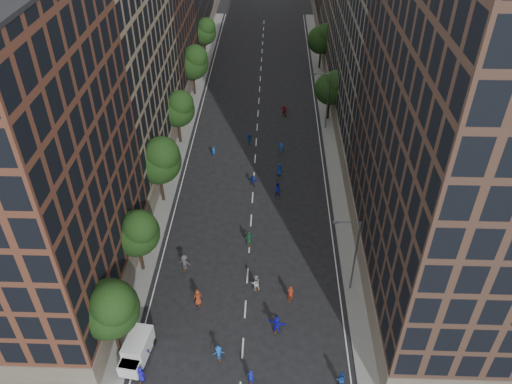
% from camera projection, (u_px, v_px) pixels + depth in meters
% --- Properties ---
extents(ground, '(240.00, 240.00, 0.00)m').
position_uv_depth(ground, '(256.00, 144.00, 73.82)').
color(ground, black).
rests_on(ground, ground).
extents(sidewalk_left, '(4.00, 105.00, 0.15)m').
position_uv_depth(sidewalk_left, '(183.00, 118.00, 80.08)').
color(sidewalk_left, slate).
rests_on(sidewalk_left, ground).
extents(sidewalk_right, '(4.00, 105.00, 0.15)m').
position_uv_depth(sidewalk_right, '(333.00, 120.00, 79.43)').
color(sidewalk_right, slate).
rests_on(sidewalk_right, ground).
extents(bldg_left_a, '(14.00, 22.00, 30.00)m').
position_uv_depth(bldg_left_a, '(20.00, 168.00, 42.18)').
color(bldg_left_a, brown).
rests_on(bldg_left_a, ground).
extents(bldg_left_b, '(14.00, 26.00, 34.00)m').
position_uv_depth(bldg_left_b, '(97.00, 42.00, 60.10)').
color(bldg_left_b, '#8F7A5E').
rests_on(bldg_left_b, ground).
extents(bldg_left_c, '(14.00, 20.00, 28.00)m').
position_uv_depth(bldg_left_c, '(142.00, 9.00, 80.24)').
color(bldg_left_c, brown).
rests_on(bldg_left_c, ground).
extents(bldg_right_a, '(14.00, 30.00, 36.00)m').
position_uv_depth(bldg_right_a, '(468.00, 121.00, 42.52)').
color(bldg_right_a, '#452F25').
rests_on(bldg_right_a, ground).
extents(bldg_right_b, '(14.00, 28.00, 33.00)m').
position_uv_depth(bldg_right_b, '(399.00, 25.00, 66.54)').
color(bldg_right_b, '#6E665A').
rests_on(bldg_right_b, ground).
extents(tree_left_0, '(5.20, 5.20, 8.83)m').
position_uv_depth(tree_left_0, '(110.00, 308.00, 41.72)').
color(tree_left_0, black).
rests_on(tree_left_0, ground).
extents(tree_left_1, '(4.80, 4.80, 8.21)m').
position_uv_depth(tree_left_1, '(137.00, 232.00, 49.94)').
color(tree_left_1, black).
rests_on(tree_left_1, ground).
extents(tree_left_2, '(5.60, 5.60, 9.45)m').
position_uv_depth(tree_left_2, '(159.00, 159.00, 59.00)').
color(tree_left_2, black).
rests_on(tree_left_2, ground).
extents(tree_left_3, '(5.00, 5.00, 8.58)m').
position_uv_depth(tree_left_3, '(178.00, 108.00, 70.50)').
color(tree_left_3, black).
rests_on(tree_left_3, ground).
extents(tree_left_4, '(5.40, 5.40, 9.08)m').
position_uv_depth(tree_left_4, '(193.00, 62.00, 83.07)').
color(tree_left_4, black).
rests_on(tree_left_4, ground).
extents(tree_left_5, '(4.80, 4.80, 8.33)m').
position_uv_depth(tree_left_5, '(205.00, 31.00, 96.09)').
color(tree_left_5, black).
rests_on(tree_left_5, ground).
extents(tree_right_a, '(5.00, 5.00, 8.39)m').
position_uv_depth(tree_right_a, '(332.00, 87.00, 76.37)').
color(tree_right_a, black).
rests_on(tree_right_a, ground).
extents(tree_right_b, '(5.20, 5.20, 8.83)m').
position_uv_depth(tree_right_b, '(323.00, 38.00, 92.11)').
color(tree_right_b, black).
rests_on(tree_right_b, ground).
extents(streetlamp_near, '(2.64, 0.22, 9.06)m').
position_uv_depth(streetlamp_near, '(353.00, 252.00, 48.11)').
color(streetlamp_near, '#595B60').
rests_on(streetlamp_near, ground).
extents(streetlamp_far, '(2.64, 0.22, 9.06)m').
position_uv_depth(streetlamp_far, '(327.00, 98.00, 74.41)').
color(streetlamp_far, '#595B60').
rests_on(streetlamp_far, ground).
extents(cargo_van, '(2.61, 4.55, 2.30)m').
position_uv_depth(cargo_van, '(137.00, 350.00, 43.94)').
color(cargo_van, white).
rests_on(cargo_van, ground).
extents(skater_0, '(0.94, 0.76, 1.66)m').
position_uv_depth(skater_0, '(141.00, 374.00, 42.47)').
color(skater_0, '#1914A3').
rests_on(skater_0, ground).
extents(skater_1, '(0.70, 0.53, 1.74)m').
position_uv_depth(skater_1, '(251.00, 377.00, 42.19)').
color(skater_1, '#131FA0').
rests_on(skater_1, ground).
extents(skater_2, '(0.88, 0.71, 1.70)m').
position_uv_depth(skater_2, '(341.00, 379.00, 42.06)').
color(skater_2, '#1340A0').
rests_on(skater_2, ground).
extents(skater_3, '(1.15, 0.81, 1.62)m').
position_uv_depth(skater_3, '(219.00, 353.00, 44.17)').
color(skater_3, blue).
rests_on(skater_3, ground).
extents(skater_4, '(1.07, 0.77, 1.68)m').
position_uv_depth(skater_4, '(146.00, 352.00, 44.20)').
color(skater_4, '#1C13A1').
rests_on(skater_4, ground).
extents(skater_5, '(1.87, 1.06, 1.93)m').
position_uv_depth(skater_5, '(277.00, 324.00, 46.46)').
color(skater_5, '#1917BD').
rests_on(skater_5, ground).
extents(skater_6, '(1.07, 0.90, 1.86)m').
position_uv_depth(skater_6, '(198.00, 297.00, 49.10)').
color(skater_6, maroon).
rests_on(skater_6, ground).
extents(skater_7, '(0.73, 0.53, 1.83)m').
position_uv_depth(skater_7, '(290.00, 294.00, 49.52)').
color(skater_7, '#A32C1B').
rests_on(skater_7, ground).
extents(skater_8, '(1.03, 0.86, 1.93)m').
position_uv_depth(skater_8, '(256.00, 283.00, 50.56)').
color(skater_8, beige).
rests_on(skater_8, ground).
extents(skater_9, '(1.38, 0.99, 1.94)m').
position_uv_depth(skater_9, '(185.00, 263.00, 52.86)').
color(skater_9, '#434247').
rests_on(skater_9, ground).
extents(skater_10, '(1.18, 0.77, 1.86)m').
position_uv_depth(skater_10, '(249.00, 239.00, 55.89)').
color(skater_10, '#1C5F38').
rests_on(skater_10, ground).
extents(skater_11, '(1.49, 1.01, 1.54)m').
position_uv_depth(skater_11, '(253.00, 181.00, 65.05)').
color(skater_11, '#122695').
rests_on(skater_11, ground).
extents(skater_12, '(0.89, 0.63, 1.71)m').
position_uv_depth(skater_12, '(279.00, 170.00, 66.91)').
color(skater_12, '#1439A3').
rests_on(skater_12, ground).
extents(skater_13, '(0.63, 0.46, 1.57)m').
position_uv_depth(skater_13, '(214.00, 152.00, 70.60)').
color(skater_13, '#154DAA').
rests_on(skater_13, ground).
extents(skater_14, '(1.10, 0.96, 1.93)m').
position_uv_depth(skater_14, '(277.00, 189.00, 63.23)').
color(skater_14, '#161DB7').
rests_on(skater_14, ground).
extents(skater_15, '(1.18, 0.93, 1.60)m').
position_uv_depth(skater_15, '(281.00, 148.00, 71.34)').
color(skater_15, '#1448A9').
rests_on(skater_15, ground).
extents(skater_16, '(1.06, 0.76, 1.67)m').
position_uv_depth(skater_16, '(250.00, 139.00, 73.39)').
color(skater_16, blue).
rests_on(skater_16, ground).
extents(skater_17, '(1.78, 1.17, 1.84)m').
position_uv_depth(skater_17, '(284.00, 111.00, 80.20)').
color(skater_17, '#AE1D31').
rests_on(skater_17, ground).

